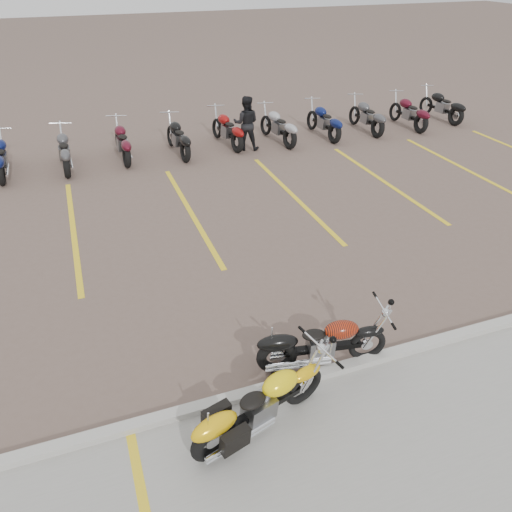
# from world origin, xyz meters

# --- Properties ---
(ground) EXTENTS (100.00, 100.00, 0.00)m
(ground) POSITION_xyz_m (0.00, 0.00, 0.00)
(ground) COLOR brown
(ground) RESTS_ON ground
(curb) EXTENTS (60.00, 0.18, 0.12)m
(curb) POSITION_xyz_m (0.00, -2.00, 0.06)
(curb) COLOR #ADAAA3
(curb) RESTS_ON ground
(parking_stripes) EXTENTS (38.00, 5.50, 0.01)m
(parking_stripes) POSITION_xyz_m (0.00, 4.00, 0.00)
(parking_stripes) COLOR yellow
(parking_stripes) RESTS_ON ground
(yellow_cruiser) EXTENTS (2.02, 0.71, 0.85)m
(yellow_cruiser) POSITION_xyz_m (-0.74, -2.55, 0.42)
(yellow_cruiser) COLOR black
(yellow_cruiser) RESTS_ON ground
(flame_cruiser) EXTENTS (1.98, 0.47, 0.82)m
(flame_cruiser) POSITION_xyz_m (0.54, -1.77, 0.41)
(flame_cruiser) COLOR black
(flame_cruiser) RESTS_ON ground
(person_b) EXTENTS (0.99, 0.89, 1.65)m
(person_b) POSITION_xyz_m (2.75, 7.76, 0.83)
(person_b) COLOR black
(person_b) RESTS_ON ground
(bg_bike_row) EXTENTS (20.61, 2.05, 1.10)m
(bg_bike_row) POSITION_xyz_m (0.61, 8.24, 0.55)
(bg_bike_row) COLOR black
(bg_bike_row) RESTS_ON ground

